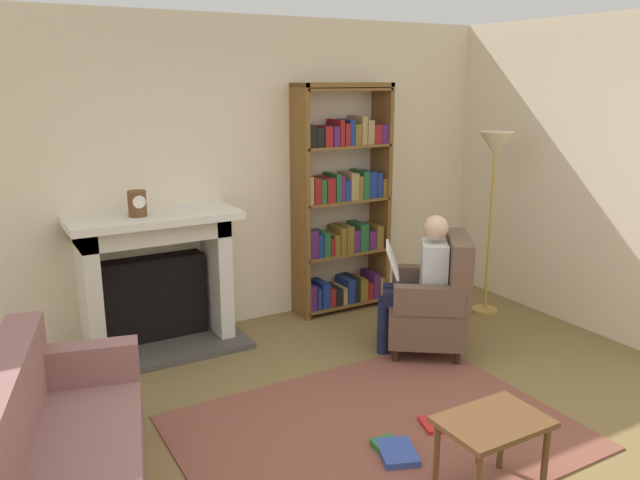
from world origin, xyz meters
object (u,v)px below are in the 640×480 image
Objects in this scene: bookshelf at (343,204)px; seated_reader at (421,278)px; side_table at (492,432)px; sofa_floral at (56,470)px; armchair_reading at (434,302)px; mantel_clock at (137,204)px; fireplace at (156,278)px; floor_lamp at (495,161)px.

bookshelf is 1.23m from seated_reader.
seated_reader is 1.91m from side_table.
armchair_reading is at bearing -62.47° from sofa_floral.
bookshelf is at bearing -41.82° from sofa_floral.
mantel_clock is 2.30m from seated_reader.
bookshelf is 3.04m from side_table.
seated_reader is at bearing -88.65° from bookshelf.
armchair_reading reaches higher than side_table.
armchair_reading is 1.73× the size of side_table.
bookshelf is at bearing -138.91° from armchair_reading.
sofa_floral is (-1.05, -1.92, -0.28)m from fireplace.
mantel_clock is at bearing 168.20° from floor_lamp.
seated_reader is 1.44m from floor_lamp.
sofa_floral is at bearing -40.87° from armchair_reading.
armchair_reading is 0.23m from seated_reader.
floor_lamp is at bearing 149.19° from armchair_reading.
fireplace is 1.86m from bookshelf.
fireplace reaches higher than side_table.
side_table is at bearing -70.97° from fireplace.
floor_lamp is (3.99, 1.18, 1.13)m from sofa_floral.
fireplace is 0.66m from mantel_clock.
floor_lamp is (1.97, 2.07, 1.06)m from side_table.
bookshelf is 1.37m from armchair_reading.
fireplace is at bearing -178.86° from bookshelf.
floor_lamp reaches higher than seated_reader.
seated_reader is (1.96, -1.02, -0.63)m from mantel_clock.
seated_reader is (0.03, -1.16, -0.41)m from bookshelf.
side_table is at bearing 8.30° from seated_reader.
bookshelf reaches higher than floor_lamp.
side_table is at bearing -133.61° from floor_lamp.
seated_reader is at bearing -27.51° from mantel_clock.
mantel_clock reaches higher than armchair_reading.
mantel_clock is 0.20× the size of armchair_reading.
bookshelf is at bearing 145.65° from floor_lamp.
fireplace is 0.75× the size of sofa_floral.
bookshelf is at bearing 4.00° from mantel_clock.
fireplace is 2.98m from side_table.
mantel_clock is 0.12× the size of floor_lamp.
bookshelf reaches higher than armchair_reading.
sofa_floral is 1.06× the size of floor_lamp.
floor_lamp is at bearing -59.80° from sofa_floral.
armchair_reading reaches higher than sofa_floral.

